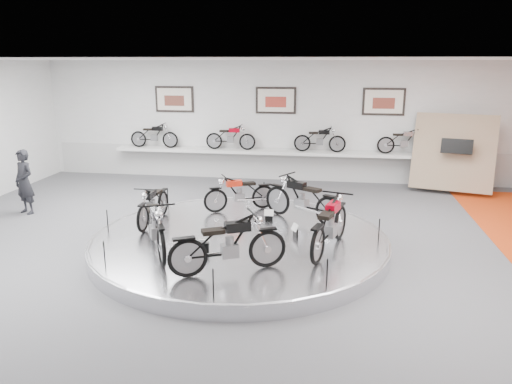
# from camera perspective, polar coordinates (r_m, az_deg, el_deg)

# --- Properties ---
(floor) EXTENTS (16.00, 16.00, 0.00)m
(floor) POSITION_cam_1_polar(r_m,az_deg,el_deg) (10.69, -2.16, -7.08)
(floor) COLOR #545456
(floor) RESTS_ON ground
(ceiling) EXTENTS (16.00, 16.00, 0.00)m
(ceiling) POSITION_cam_1_polar(r_m,az_deg,el_deg) (9.93, -2.39, 14.89)
(ceiling) COLOR white
(ceiling) RESTS_ON wall_back
(wall_back) EXTENTS (16.00, 0.00, 16.00)m
(wall_back) POSITION_cam_1_polar(r_m,az_deg,el_deg) (16.97, 2.27, 8.07)
(wall_back) COLOR silver
(wall_back) RESTS_ON floor
(wall_front) EXTENTS (16.00, 0.00, 16.00)m
(wall_front) POSITION_cam_1_polar(r_m,az_deg,el_deg) (3.88, -23.30, -17.23)
(wall_front) COLOR silver
(wall_front) RESTS_ON floor
(dado_band) EXTENTS (15.68, 0.04, 1.10)m
(dado_band) POSITION_cam_1_polar(r_m,az_deg,el_deg) (17.18, 2.21, 3.26)
(dado_band) COLOR #BCBCBA
(dado_band) RESTS_ON floor
(display_platform) EXTENTS (6.40, 6.40, 0.30)m
(display_platform) POSITION_cam_1_polar(r_m,az_deg,el_deg) (10.91, -1.87, -5.77)
(display_platform) COLOR silver
(display_platform) RESTS_ON floor
(platform_rim) EXTENTS (6.40, 6.40, 0.10)m
(platform_rim) POSITION_cam_1_polar(r_m,az_deg,el_deg) (10.87, -1.88, -5.18)
(platform_rim) COLOR #B2B2BA
(platform_rim) RESTS_ON display_platform
(shelf) EXTENTS (11.00, 0.55, 0.10)m
(shelf) POSITION_cam_1_polar(r_m,az_deg,el_deg) (16.82, 2.12, 4.57)
(shelf) COLOR silver
(shelf) RESTS_ON wall_back
(poster_left) EXTENTS (1.35, 0.06, 0.88)m
(poster_left) POSITION_cam_1_polar(r_m,az_deg,el_deg) (17.60, -9.31, 10.43)
(poster_left) COLOR silver
(poster_left) RESTS_ON wall_back
(poster_center) EXTENTS (1.35, 0.06, 0.88)m
(poster_center) POSITION_cam_1_polar(r_m,az_deg,el_deg) (16.86, 2.28, 10.42)
(poster_center) COLOR silver
(poster_center) RESTS_ON wall_back
(poster_right) EXTENTS (1.35, 0.06, 0.88)m
(poster_right) POSITION_cam_1_polar(r_m,az_deg,el_deg) (16.83, 14.39, 9.97)
(poster_right) COLOR silver
(poster_right) RESTS_ON wall_back
(display_panel) EXTENTS (2.56, 1.52, 2.30)m
(display_panel) POSITION_cam_1_polar(r_m,az_deg,el_deg) (16.49, 21.63, 4.22)
(display_panel) COLOR gray
(display_panel) RESTS_ON floor
(shelf_bike_a) EXTENTS (1.22, 0.43, 0.73)m
(shelf_bike_a) POSITION_cam_1_polar(r_m,az_deg,el_deg) (17.72, -11.56, 6.17)
(shelf_bike_a) COLOR black
(shelf_bike_a) RESTS_ON shelf
(shelf_bike_b) EXTENTS (1.22, 0.43, 0.73)m
(shelf_bike_b) POSITION_cam_1_polar(r_m,az_deg,el_deg) (16.98, -2.93, 6.08)
(shelf_bike_b) COLOR #980010
(shelf_bike_b) RESTS_ON shelf
(shelf_bike_c) EXTENTS (1.22, 0.43, 0.73)m
(shelf_bike_c) POSITION_cam_1_polar(r_m,az_deg,el_deg) (16.64, 7.29, 5.80)
(shelf_bike_c) COLOR black
(shelf_bike_c) RESTS_ON shelf
(shelf_bike_d) EXTENTS (1.22, 0.43, 0.73)m
(shelf_bike_d) POSITION_cam_1_polar(r_m,az_deg,el_deg) (16.80, 16.58, 5.39)
(shelf_bike_d) COLOR #A2A2A6
(shelf_bike_d) RESTS_ON shelf
(bike_a) EXTENTS (1.91, 1.51, 1.08)m
(bike_a) POSITION_cam_1_polar(r_m,az_deg,el_deg) (11.78, 5.33, -0.74)
(bike_a) COLOR black
(bike_a) RESTS_ON display_platform
(bike_b) EXTENTS (1.66, 1.19, 0.93)m
(bike_b) POSITION_cam_1_polar(r_m,az_deg,el_deg) (12.54, -1.87, -0.09)
(bike_b) COLOR red
(bike_b) RESTS_ON display_platform
(bike_c) EXTENTS (0.59, 1.60, 0.93)m
(bike_c) POSITION_cam_1_polar(r_m,az_deg,el_deg) (11.79, -11.69, -1.35)
(bike_c) COLOR black
(bike_c) RESTS_ON display_platform
(bike_d) EXTENTS (1.45, 1.97, 1.10)m
(bike_d) POSITION_cam_1_polar(r_m,az_deg,el_deg) (10.01, -11.40, -3.73)
(bike_d) COLOR #A2A2A6
(bike_d) RESTS_ON display_platform
(bike_e) EXTENTS (1.94, 1.40, 1.08)m
(bike_e) POSITION_cam_1_polar(r_m,az_deg,el_deg) (8.89, -3.18, -5.92)
(bike_e) COLOR black
(bike_e) RESTS_ON display_platform
(bike_f) EXTENTS (1.17, 1.99, 1.11)m
(bike_f) POSITION_cam_1_polar(r_m,az_deg,el_deg) (9.96, 8.44, -3.68)
(bike_f) COLOR #980010
(bike_f) RESTS_ON display_platform
(visitor) EXTENTS (0.74, 0.63, 1.73)m
(visitor) POSITION_cam_1_polar(r_m,az_deg,el_deg) (14.59, -24.96, 1.05)
(visitor) COLOR black
(visitor) RESTS_ON floor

